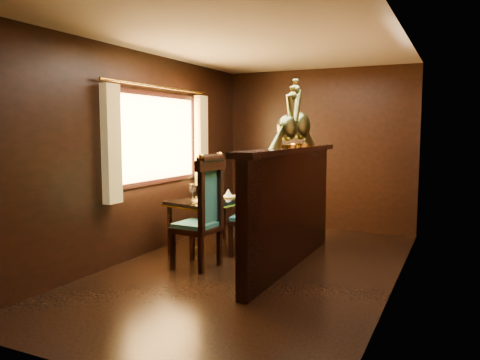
{
  "coord_description": "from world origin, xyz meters",
  "views": [
    {
      "loc": [
        2.06,
        -4.67,
        1.54
      ],
      "look_at": [
        -0.24,
        0.16,
        0.98
      ],
      "focal_mm": 35.0,
      "sensor_mm": 36.0,
      "label": 1
    }
  ],
  "objects_px": {
    "chair_right": "(258,203)",
    "peacock_left": "(287,116)",
    "dining_table": "(213,204)",
    "chair_left": "(205,209)",
    "peacock_right": "(300,114)"
  },
  "relations": [
    {
      "from": "peacock_left",
      "to": "chair_left",
      "type": "bearing_deg",
      "value": -156.25
    },
    {
      "from": "chair_left",
      "to": "peacock_left",
      "type": "height_order",
      "value": "peacock_left"
    },
    {
      "from": "dining_table",
      "to": "peacock_right",
      "type": "relative_size",
      "value": 1.67
    },
    {
      "from": "chair_right",
      "to": "peacock_left",
      "type": "xyz_separation_m",
      "value": [
        0.51,
        -0.41,
        1.05
      ]
    },
    {
      "from": "chair_left",
      "to": "peacock_left",
      "type": "distance_m",
      "value": 1.36
    },
    {
      "from": "peacock_right",
      "to": "chair_right",
      "type": "bearing_deg",
      "value": -175.69
    },
    {
      "from": "dining_table",
      "to": "chair_left",
      "type": "bearing_deg",
      "value": -53.37
    },
    {
      "from": "chair_left",
      "to": "dining_table",
      "type": "bearing_deg",
      "value": 115.83
    },
    {
      "from": "dining_table",
      "to": "chair_right",
      "type": "relative_size",
      "value": 1.02
    },
    {
      "from": "chair_right",
      "to": "peacock_left",
      "type": "bearing_deg",
      "value": -48.12
    },
    {
      "from": "chair_left",
      "to": "peacock_left",
      "type": "xyz_separation_m",
      "value": [
        0.83,
        0.36,
        1.02
      ]
    },
    {
      "from": "dining_table",
      "to": "peacock_right",
      "type": "bearing_deg",
      "value": 17.06
    },
    {
      "from": "peacock_left",
      "to": "peacock_right",
      "type": "bearing_deg",
      "value": 90.0
    },
    {
      "from": "chair_right",
      "to": "peacock_right",
      "type": "relative_size",
      "value": 1.64
    },
    {
      "from": "chair_right",
      "to": "peacock_left",
      "type": "distance_m",
      "value": 1.23
    }
  ]
}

